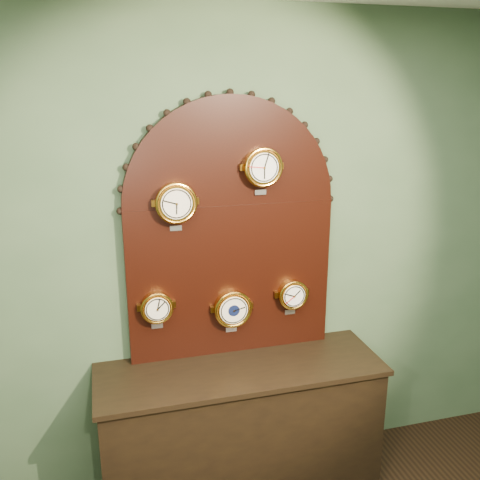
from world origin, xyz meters
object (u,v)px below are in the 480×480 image
object	(u,v)px
hygrometer	(157,307)
barometer	(233,308)
tide_clock	(292,294)
shop_counter	(241,431)
roman_clock	(176,203)
arabic_clock	(263,167)
display_board	(231,223)

from	to	relation	value
hygrometer	barometer	size ratio (longest dim) A/B	0.85
barometer	tide_clock	xyz separation A→B (m)	(0.37, 0.00, 0.05)
shop_counter	tide_clock	bearing A→B (deg)	23.20
roman_clock	barometer	bearing A→B (deg)	-0.03
arabic_clock	tide_clock	size ratio (longest dim) A/B	1.15
display_board	barometer	distance (m)	0.50
shop_counter	hygrometer	world-z (taller)	hygrometer
shop_counter	arabic_clock	distance (m)	1.56
roman_clock	arabic_clock	bearing A→B (deg)	0.02
tide_clock	barometer	bearing A→B (deg)	-179.80
shop_counter	display_board	xyz separation A→B (m)	(0.00, 0.22, 1.23)
display_board	arabic_clock	bearing A→B (deg)	-22.03
roman_clock	hygrometer	bearing A→B (deg)	179.50
shop_counter	tide_clock	world-z (taller)	tide_clock
shop_counter	arabic_clock	world-z (taller)	arabic_clock
roman_clock	tide_clock	world-z (taller)	roman_clock
barometer	tide_clock	bearing A→B (deg)	0.20
arabic_clock	hygrometer	size ratio (longest dim) A/B	1.14
shop_counter	arabic_clock	xyz separation A→B (m)	(0.16, 0.15, 1.54)
shop_counter	arabic_clock	bearing A→B (deg)	43.12
hygrometer	tide_clock	world-z (taller)	hygrometer
display_board	arabic_clock	size ratio (longest dim) A/B	5.68
hygrometer	tide_clock	bearing A→B (deg)	0.00
shop_counter	roman_clock	xyz separation A→B (m)	(-0.32, 0.15, 1.37)
roman_clock	hygrometer	size ratio (longest dim) A/B	1.17
shop_counter	arabic_clock	size ratio (longest dim) A/B	5.94
tide_clock	hygrometer	bearing A→B (deg)	-180.00
arabic_clock	tide_clock	bearing A→B (deg)	0.29
hygrometer	tide_clock	xyz separation A→B (m)	(0.80, 0.00, -0.01)
display_board	barometer	size ratio (longest dim) A/B	5.55
display_board	hygrometer	size ratio (longest dim) A/B	6.49
arabic_clock	shop_counter	bearing A→B (deg)	-136.88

